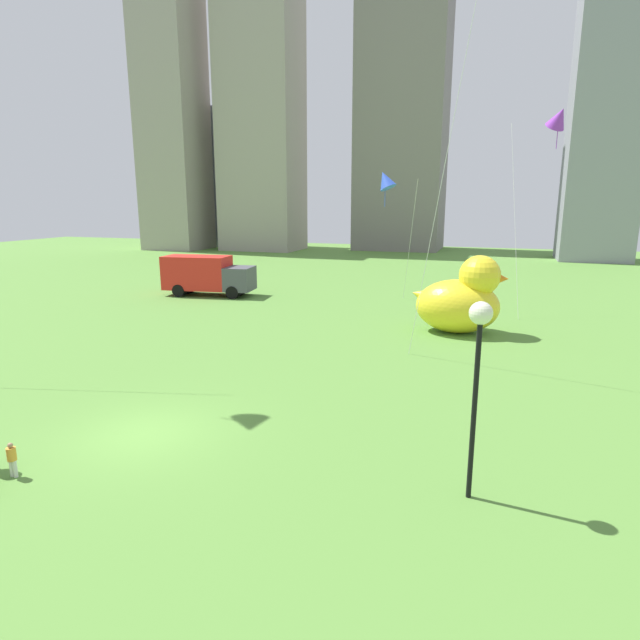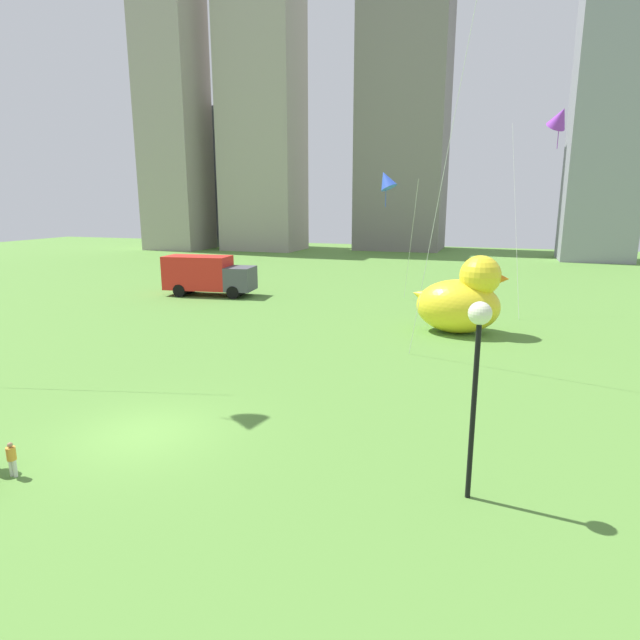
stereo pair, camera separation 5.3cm
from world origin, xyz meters
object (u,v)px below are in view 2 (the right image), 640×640
kite_blue (386,180)px  box_truck (208,275)px  giant_inflatable_duck (462,300)px  lamppost (478,345)px  person_child (12,458)px  kite_purple (560,118)px

kite_blue → box_truck: bearing=-174.8°
giant_inflatable_duck → lamppost: 16.28m
lamppost → person_child: bearing=-166.2°
box_truck → kite_blue: 14.38m
person_child → lamppost: bearing=13.8°
giant_inflatable_duck → kite_purple: (4.40, 6.81, 9.61)m
person_child → kite_blue: 26.94m
person_child → box_truck: 25.96m
person_child → giant_inflatable_duck: (9.45, 18.77, 1.23)m
giant_inflatable_duck → person_child: bearing=-116.7°
kite_blue → lamppost: bearing=-73.3°
box_truck → kite_purple: 24.76m
lamppost → kite_blue: 24.32m
giant_inflatable_duck → lamppost: bearing=-85.2°
giant_inflatable_duck → lamppost: (1.35, -16.11, 1.93)m
kite_purple → kite_blue: bearing=-179.9°
lamppost → giant_inflatable_duck: bearing=94.8°
giant_inflatable_duck → kite_blue: kite_blue is taller
person_child → kite_blue: (3.92, 25.57, 7.54)m
kite_blue → giant_inflatable_duck: bearing=-50.8°
person_child → giant_inflatable_duck: bearing=63.3°
person_child → lamppost: (10.80, 2.66, 3.16)m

